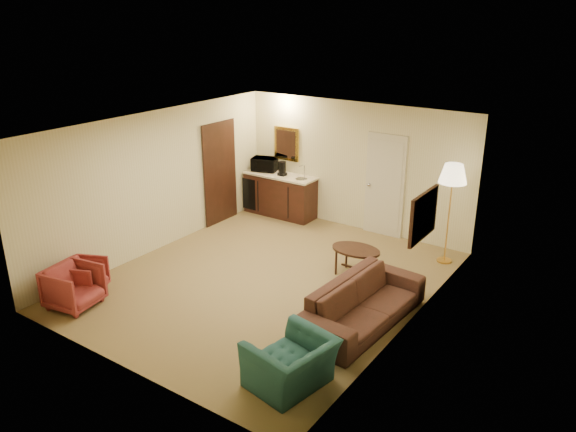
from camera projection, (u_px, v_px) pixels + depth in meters
name	position (u px, v px, depth m)	size (l,w,h in m)	color
ground	(267.00, 280.00, 9.45)	(6.00, 6.00, 0.00)	olive
room_walls	(288.00, 170.00, 9.50)	(5.02, 6.01, 2.61)	beige
wetbar_cabinet	(280.00, 195.00, 12.26)	(1.64, 0.58, 0.92)	#381812
sofa	(364.00, 296.00, 8.01)	(2.24, 0.65, 0.88)	black
teal_armchair	(291.00, 355.00, 6.67)	(0.96, 0.62, 0.84)	#1F4F4F
rose_chair_near	(84.00, 275.00, 8.93)	(0.59, 0.55, 0.61)	#9A3432
rose_chair_far	(73.00, 285.00, 8.50)	(0.70, 0.65, 0.72)	#9A3432
coffee_table	(355.00, 262.00, 9.54)	(0.86, 0.58, 0.49)	black
floor_lamp	(449.00, 214.00, 9.82)	(0.48, 0.48, 1.82)	gold
waste_bin	(303.00, 215.00, 11.98)	(0.22, 0.22, 0.27)	black
microwave	(265.00, 163.00, 12.32)	(0.54, 0.30, 0.37)	black
coffee_maker	(282.00, 169.00, 12.00)	(0.16, 0.16, 0.31)	black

